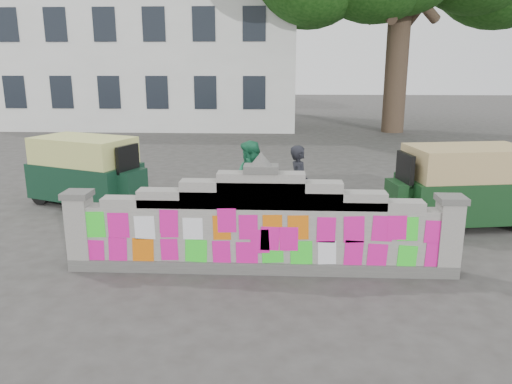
{
  "coord_description": "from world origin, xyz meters",
  "views": [
    {
      "loc": [
        0.3,
        -7.75,
        3.35
      ],
      "look_at": [
        -0.13,
        1.0,
        1.1
      ],
      "focal_mm": 35.0,
      "sensor_mm": 36.0,
      "label": 1
    }
  ],
  "objects_px": {
    "rickshaw_left": "(88,170)",
    "cyclist_bike": "(298,213)",
    "rickshaw_right": "(462,185)",
    "pedestrian": "(251,185)",
    "cyclist_rider": "(299,197)"
  },
  "relations": [
    {
      "from": "cyclist_bike",
      "to": "rickshaw_right",
      "type": "distance_m",
      "value": 3.6
    },
    {
      "from": "cyclist_bike",
      "to": "cyclist_rider",
      "type": "relative_size",
      "value": 1.12
    },
    {
      "from": "cyclist_bike",
      "to": "rickshaw_right",
      "type": "bearing_deg",
      "value": -78.46
    },
    {
      "from": "pedestrian",
      "to": "cyclist_bike",
      "type": "bearing_deg",
      "value": 24.71
    },
    {
      "from": "cyclist_bike",
      "to": "pedestrian",
      "type": "xyz_separation_m",
      "value": [
        -0.98,
        0.44,
        0.45
      ]
    },
    {
      "from": "cyclist_bike",
      "to": "pedestrian",
      "type": "bearing_deg",
      "value": 63.53
    },
    {
      "from": "rickshaw_left",
      "to": "rickshaw_right",
      "type": "distance_m",
      "value": 8.64
    },
    {
      "from": "rickshaw_right",
      "to": "pedestrian",
      "type": "bearing_deg",
      "value": -4.01
    },
    {
      "from": "rickshaw_left",
      "to": "cyclist_bike",
      "type": "bearing_deg",
      "value": -1.0
    },
    {
      "from": "cyclist_rider",
      "to": "rickshaw_left",
      "type": "bearing_deg",
      "value": 65.1
    },
    {
      "from": "rickshaw_right",
      "to": "cyclist_rider",
      "type": "bearing_deg",
      "value": 4.48
    },
    {
      "from": "cyclist_bike",
      "to": "rickshaw_left",
      "type": "xyz_separation_m",
      "value": [
        -5.07,
        2.12,
        0.39
      ]
    },
    {
      "from": "pedestrian",
      "to": "rickshaw_left",
      "type": "bearing_deg",
      "value": -153.34
    },
    {
      "from": "cyclist_rider",
      "to": "rickshaw_left",
      "type": "relative_size",
      "value": 0.52
    },
    {
      "from": "cyclist_rider",
      "to": "pedestrian",
      "type": "relative_size",
      "value": 0.86
    }
  ]
}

